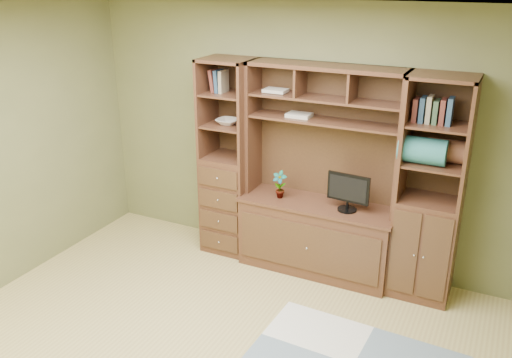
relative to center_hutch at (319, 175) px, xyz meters
The scene contains 10 objects.
room 1.79m from the center_hutch, 100.66° to the right, with size 4.60×4.10×2.64m.
center_hutch is the anchor object (origin of this frame).
left_tower 1.00m from the center_hutch, behind, with size 0.50×0.45×2.05m, color #4B2A1A.
right_tower 1.03m from the center_hutch, ahead, with size 0.55×0.45×2.05m, color #4B2A1A.
monitor 0.31m from the center_hutch, ahead, with size 0.41×0.18×0.50m, color black.
orchid 0.42m from the center_hutch, behind, with size 0.15×0.10×0.28m, color #B36A3C.
magazines 0.60m from the center_hutch, 160.39° to the left, with size 0.23×0.17×0.04m, color #B6AE9B.
bowl 1.08m from the center_hutch, behind, with size 0.23×0.23×0.06m, color beige.
blanket_teal 1.00m from the center_hutch, ahead, with size 0.40×0.23×0.23m, color #2B7270.
blanket_red 1.18m from the center_hutch, ahead, with size 0.36×0.20×0.20m, color brown.
Camera 1 is at (1.90, -2.85, 2.85)m, focal length 38.00 mm.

